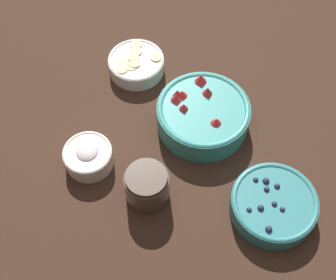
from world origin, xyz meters
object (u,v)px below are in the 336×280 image
Objects in this scene: bowl_blueberries at (273,204)px; bowl_cream at (88,156)px; bowl_strawberries at (203,114)px; jar_chocolate at (147,186)px; bowl_bananas at (136,63)px.

bowl_cream is at bearing 0.73° from bowl_blueberries.
bowl_strawberries is at bearing -140.37° from bowl_cream.
bowl_cream is at bearing -13.99° from jar_chocolate.
bowl_strawberries reaches higher than bowl_cream.
bowl_bananas is 1.48× the size of jar_chocolate.
bowl_blueberries is at bearing 139.08° from bowl_strawberries.
bowl_strawberries is 0.27m from bowl_blueberries.
bowl_cream is at bearing 87.64° from bowl_bananas.
bowl_strawberries is at bearing -106.67° from jar_chocolate.
bowl_strawberries is 0.24m from bowl_bananas.
bowl_bananas is at bearing -28.76° from bowl_strawberries.
bowl_bananas is (0.42, -0.29, -0.00)m from bowl_blueberries.
bowl_blueberries is at bearing 144.77° from bowl_bananas.
bowl_blueberries is 1.29× the size of bowl_bananas.
bowl_cream is (0.01, 0.30, 0.00)m from bowl_bananas.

